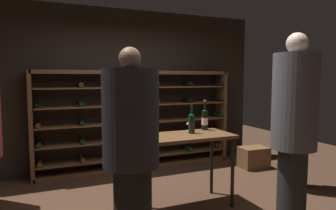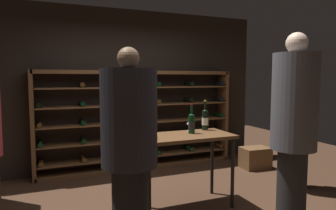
{
  "view_description": "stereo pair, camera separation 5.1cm",
  "coord_description": "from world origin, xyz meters",
  "px_view_note": "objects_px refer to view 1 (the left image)",
  "views": [
    {
      "loc": [
        -1.31,
        -3.19,
        1.59
      ],
      "look_at": [
        0.15,
        0.21,
        1.25
      ],
      "focal_mm": 32.27,
      "sensor_mm": 36.0,
      "label": 1
    },
    {
      "loc": [
        -1.27,
        -3.21,
        1.59
      ],
      "look_at": [
        0.15,
        0.21,
        1.25
      ],
      "focal_mm": 32.27,
      "sensor_mm": 36.0,
      "label": 2
    }
  ],
  "objects_px": {
    "person_bystander_dark_jacket": "(131,142)",
    "wine_crate": "(254,157)",
    "wine_rack": "(138,121)",
    "wine_glass_stemmed_center": "(152,128)",
    "wine_bottle_black_capsule": "(205,119)",
    "person_guest_khaki": "(294,124)",
    "person_guest_plum_blouse": "(293,111)",
    "wine_glass_stemmed_right": "(190,122)",
    "wine_bottle_gold_foil": "(192,123)",
    "tasting_table": "(185,144)"
  },
  "relations": [
    {
      "from": "person_guest_plum_blouse",
      "to": "wine_crate",
      "type": "height_order",
      "value": "person_guest_plum_blouse"
    },
    {
      "from": "person_guest_khaki",
      "to": "person_guest_plum_blouse",
      "type": "relative_size",
      "value": 1.01
    },
    {
      "from": "wine_glass_stemmed_right",
      "to": "wine_bottle_gold_foil",
      "type": "bearing_deg",
      "value": -109.05
    },
    {
      "from": "person_bystander_dark_jacket",
      "to": "person_guest_plum_blouse",
      "type": "bearing_deg",
      "value": 43.07
    },
    {
      "from": "wine_glass_stemmed_center",
      "to": "tasting_table",
      "type": "bearing_deg",
      "value": 3.42
    },
    {
      "from": "person_bystander_dark_jacket",
      "to": "wine_glass_stemmed_center",
      "type": "distance_m",
      "value": 0.79
    },
    {
      "from": "tasting_table",
      "to": "wine_glass_stemmed_center",
      "type": "xyz_separation_m",
      "value": [
        -0.43,
        -0.03,
        0.23
      ]
    },
    {
      "from": "wine_glass_stemmed_right",
      "to": "wine_rack",
      "type": "bearing_deg",
      "value": 98.01
    },
    {
      "from": "wine_bottle_gold_foil",
      "to": "wine_glass_stemmed_right",
      "type": "xyz_separation_m",
      "value": [
        0.06,
        0.17,
        -0.02
      ]
    },
    {
      "from": "person_guest_khaki",
      "to": "wine_bottle_black_capsule",
      "type": "height_order",
      "value": "person_guest_khaki"
    },
    {
      "from": "wine_crate",
      "to": "wine_glass_stemmed_right",
      "type": "bearing_deg",
      "value": -155.68
    },
    {
      "from": "wine_rack",
      "to": "person_guest_plum_blouse",
      "type": "distance_m",
      "value": 2.5
    },
    {
      "from": "wine_crate",
      "to": "person_guest_khaki",
      "type": "bearing_deg",
      "value": -119.75
    },
    {
      "from": "wine_glass_stemmed_center",
      "to": "person_guest_khaki",
      "type": "bearing_deg",
      "value": -40.1
    },
    {
      "from": "person_guest_khaki",
      "to": "person_guest_plum_blouse",
      "type": "bearing_deg",
      "value": -40.16
    },
    {
      "from": "wine_crate",
      "to": "wine_bottle_gold_foil",
      "type": "height_order",
      "value": "wine_bottle_gold_foil"
    },
    {
      "from": "person_guest_plum_blouse",
      "to": "wine_bottle_gold_foil",
      "type": "relative_size",
      "value": 5.36
    },
    {
      "from": "wine_rack",
      "to": "wine_crate",
      "type": "height_order",
      "value": "wine_rack"
    },
    {
      "from": "tasting_table",
      "to": "person_bystander_dark_jacket",
      "type": "height_order",
      "value": "person_bystander_dark_jacket"
    },
    {
      "from": "wine_glass_stemmed_center",
      "to": "wine_glass_stemmed_right",
      "type": "bearing_deg",
      "value": 22.24
    },
    {
      "from": "wine_crate",
      "to": "wine_bottle_gold_foil",
      "type": "bearing_deg",
      "value": -151.9
    },
    {
      "from": "wine_crate",
      "to": "person_bystander_dark_jacket",
      "type": "bearing_deg",
      "value": -148.68
    },
    {
      "from": "wine_glass_stemmed_center",
      "to": "person_guest_plum_blouse",
      "type": "bearing_deg",
      "value": 0.2
    },
    {
      "from": "tasting_table",
      "to": "person_guest_khaki",
      "type": "relative_size",
      "value": 0.58
    },
    {
      "from": "person_guest_khaki",
      "to": "person_guest_plum_blouse",
      "type": "height_order",
      "value": "person_guest_khaki"
    },
    {
      "from": "person_bystander_dark_jacket",
      "to": "wine_crate",
      "type": "xyz_separation_m",
      "value": [
        2.72,
        1.66,
        -0.84
      ]
    },
    {
      "from": "person_guest_plum_blouse",
      "to": "person_bystander_dark_jacket",
      "type": "bearing_deg",
      "value": -28.07
    },
    {
      "from": "tasting_table",
      "to": "person_guest_khaki",
      "type": "bearing_deg",
      "value": -53.94
    },
    {
      "from": "wine_crate",
      "to": "wine_bottle_black_capsule",
      "type": "relative_size",
      "value": 1.21
    },
    {
      "from": "wine_rack",
      "to": "wine_bottle_gold_foil",
      "type": "xyz_separation_m",
      "value": [
        0.16,
        -1.7,
        0.19
      ]
    },
    {
      "from": "person_bystander_dark_jacket",
      "to": "wine_glass_stemmed_center",
      "type": "xyz_separation_m",
      "value": [
        0.44,
        0.65,
        -0.0
      ]
    },
    {
      "from": "person_bystander_dark_jacket",
      "to": "person_guest_plum_blouse",
      "type": "distance_m",
      "value": 2.66
    },
    {
      "from": "wine_crate",
      "to": "wine_glass_stemmed_right",
      "type": "xyz_separation_m",
      "value": [
        -1.67,
        -0.75,
        0.83
      ]
    },
    {
      "from": "wine_bottle_black_capsule",
      "to": "wine_bottle_gold_foil",
      "type": "distance_m",
      "value": 0.32
    },
    {
      "from": "person_guest_plum_blouse",
      "to": "wine_bottle_black_capsule",
      "type": "distance_m",
      "value": 1.33
    },
    {
      "from": "person_guest_plum_blouse",
      "to": "person_guest_khaki",
      "type": "bearing_deg",
      "value": 2.39
    },
    {
      "from": "wine_bottle_gold_foil",
      "to": "wine_bottle_black_capsule",
      "type": "bearing_deg",
      "value": 29.26
    },
    {
      "from": "wine_bottle_gold_foil",
      "to": "wine_rack",
      "type": "bearing_deg",
      "value": 95.29
    },
    {
      "from": "wine_glass_stemmed_center",
      "to": "wine_bottle_black_capsule",
      "type": "bearing_deg",
      "value": 15.93
    },
    {
      "from": "wine_rack",
      "to": "wine_glass_stemmed_right",
      "type": "distance_m",
      "value": 1.56
    },
    {
      "from": "tasting_table",
      "to": "wine_crate",
      "type": "height_order",
      "value": "tasting_table"
    },
    {
      "from": "wine_glass_stemmed_right",
      "to": "wine_crate",
      "type": "bearing_deg",
      "value": 24.32
    },
    {
      "from": "person_guest_khaki",
      "to": "wine_glass_stemmed_right",
      "type": "height_order",
      "value": "person_guest_khaki"
    },
    {
      "from": "person_guest_khaki",
      "to": "wine_bottle_black_capsule",
      "type": "distance_m",
      "value": 1.25
    },
    {
      "from": "wine_rack",
      "to": "wine_glass_stemmed_center",
      "type": "relative_size",
      "value": 21.9
    },
    {
      "from": "wine_rack",
      "to": "wine_crate",
      "type": "distance_m",
      "value": 2.14
    },
    {
      "from": "person_guest_plum_blouse",
      "to": "wine_glass_stemmed_center",
      "type": "distance_m",
      "value": 2.14
    },
    {
      "from": "tasting_table",
      "to": "wine_glass_stemmed_center",
      "type": "relative_size",
      "value": 7.42
    },
    {
      "from": "person_bystander_dark_jacket",
      "to": "wine_crate",
      "type": "relative_size",
      "value": 3.87
    },
    {
      "from": "wine_bottle_gold_foil",
      "to": "wine_glass_stemmed_center",
      "type": "relative_size",
      "value": 2.36
    }
  ]
}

